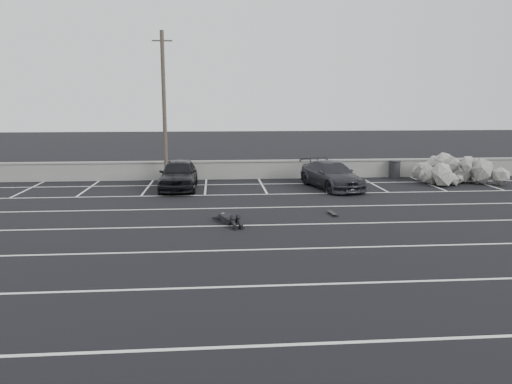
{
  "coord_description": "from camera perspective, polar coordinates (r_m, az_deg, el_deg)",
  "views": [
    {
      "loc": [
        -1.5,
        -14.45,
        4.43
      ],
      "look_at": [
        0.05,
        4.22,
        1.0
      ],
      "focal_mm": 35.0,
      "sensor_mm": 36.0,
      "label": 1
    }
  ],
  "objects": [
    {
      "name": "ground",
      "position": [
        15.18,
        1.13,
        -6.59
      ],
      "size": [
        120.0,
        120.0,
        0.0
      ],
      "primitive_type": "plane",
      "color": "black",
      "rests_on": "ground"
    },
    {
      "name": "seawall",
      "position": [
        28.75,
        -1.71,
        2.61
      ],
      "size": [
        50.0,
        0.45,
        1.06
      ],
      "color": "gray",
      "rests_on": "ground"
    },
    {
      "name": "stall_lines",
      "position": [
        19.42,
        -0.44,
        -2.8
      ],
      "size": [
        36.0,
        20.05,
        0.01
      ],
      "color": "silver",
      "rests_on": "ground"
    },
    {
      "name": "car_left",
      "position": [
        25.6,
        -8.84,
        2.02
      ],
      "size": [
        1.83,
        4.5,
        1.53
      ],
      "primitive_type": "imported",
      "rotation": [
        0.0,
        0.0,
        -0.01
      ],
      "color": "black",
      "rests_on": "ground"
    },
    {
      "name": "car_right",
      "position": [
        25.86,
        8.63,
        1.93
      ],
      "size": [
        2.99,
        5.05,
        1.37
      ],
      "primitive_type": "imported",
      "rotation": [
        0.0,
        0.0,
        0.24
      ],
      "color": "#26252C",
      "rests_on": "ground"
    },
    {
      "name": "utility_pole",
      "position": [
        27.78,
        -10.45,
        9.53
      ],
      "size": [
        1.08,
        0.22,
        8.1
      ],
      "color": "#4C4238",
      "rests_on": "ground"
    },
    {
      "name": "trash_bin",
      "position": [
        30.17,
        15.59,
        2.54
      ],
      "size": [
        0.69,
        0.69,
        1.02
      ],
      "rotation": [
        0.0,
        0.0,
        -0.04
      ],
      "color": "#262629",
      "rests_on": "ground"
    },
    {
      "name": "riprap_pile",
      "position": [
        29.43,
        22.02,
        1.95
      ],
      "size": [
        4.78,
        3.68,
        1.38
      ],
      "color": "#A7A39C",
      "rests_on": "ground"
    },
    {
      "name": "person",
      "position": [
        18.52,
        -3.28,
        -2.71
      ],
      "size": [
        2.34,
        2.97,
        0.48
      ],
      "primitive_type": null,
      "rotation": [
        0.0,
        0.0,
        0.31
      ],
      "color": "black",
      "rests_on": "ground"
    },
    {
      "name": "skateboard",
      "position": [
        19.9,
        8.76,
        -2.41
      ],
      "size": [
        0.26,
        0.72,
        0.09
      ],
      "rotation": [
        0.0,
        0.0,
        0.12
      ],
      "color": "black",
      "rests_on": "ground"
    }
  ]
}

